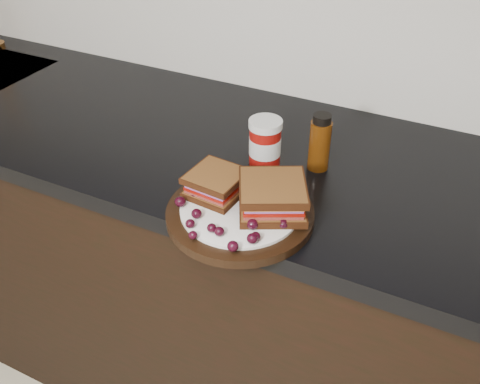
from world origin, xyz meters
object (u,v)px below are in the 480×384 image
Objects in this scene: sandwich_left at (216,184)px; condiment_jar at (265,142)px; oil_bottle at (320,142)px; plate at (240,214)px.

condiment_jar is at bearing 87.02° from sandwich_left.
sandwich_left is 0.80× the size of oil_bottle.
sandwich_left is at bearing -122.81° from oil_bottle.
sandwich_left is (-0.06, 0.02, 0.04)m from plate.
oil_bottle reaches higher than plate.
plate is 0.25m from oil_bottle.
plate is 0.07m from sandwich_left.
condiment_jar is at bearing 100.54° from plate.
oil_bottle is (0.11, 0.04, 0.01)m from condiment_jar.
sandwich_left is 0.96× the size of condiment_jar.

